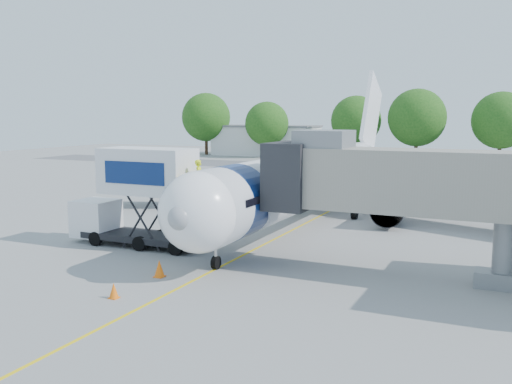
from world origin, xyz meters
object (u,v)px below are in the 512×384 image
at_px(jet_bridge, 398,182).
at_px(ground_tug, 116,302).
at_px(aircraft, 311,179).
at_px(catering_hiloader, 138,197).

xyz_separation_m(jet_bridge, ground_tug, (-7.92, -10.03, -3.65)).
bearing_deg(ground_tug, aircraft, 102.99).
relative_size(aircraft, jet_bridge, 2.71).
bearing_deg(jet_bridge, aircraft, 125.70).
distance_m(jet_bridge, catering_hiloader, 14.34).
height_order(jet_bridge, ground_tug, jet_bridge).
height_order(aircraft, ground_tug, aircraft).
bearing_deg(catering_hiloader, ground_tug, -57.70).
bearing_deg(catering_hiloader, aircraft, 60.63).
height_order(aircraft, catering_hiloader, aircraft).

